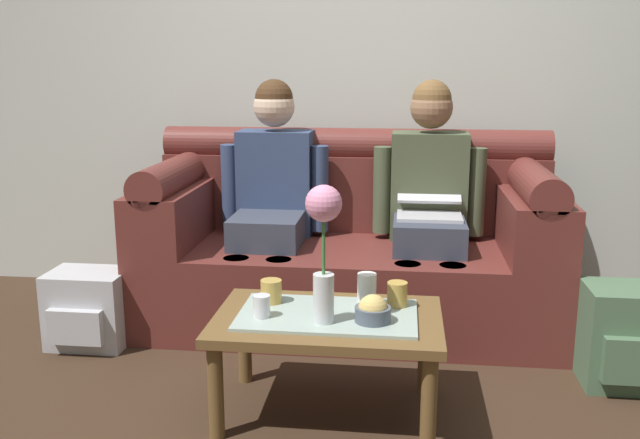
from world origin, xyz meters
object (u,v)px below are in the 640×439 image
(backpack_left, at_px, (89,309))
(couch, at_px, (349,249))
(cup_near_right, at_px, (397,294))
(snack_bowl, at_px, (373,311))
(cup_far_center, at_px, (271,291))
(flower_vase, at_px, (324,235))
(cup_far_left, at_px, (367,290))
(coffee_table, at_px, (328,329))
(cup_near_left, at_px, (262,306))
(backpack_right, at_px, (618,337))
(person_right, at_px, (429,196))
(person_left, at_px, (272,192))

(backpack_left, bearing_deg, couch, 22.43)
(cup_near_right, bearing_deg, snack_bowl, -115.61)
(cup_far_center, xyz_separation_m, backpack_left, (-0.95, 0.42, -0.27))
(flower_vase, bearing_deg, cup_far_left, 51.43)
(coffee_table, distance_m, cup_near_left, 0.26)
(cup_near_right, xyz_separation_m, backpack_right, (0.90, 0.27, -0.24))
(coffee_table, height_order, flower_vase, flower_vase)
(person_right, height_order, coffee_table, person_right)
(coffee_table, relative_size, cup_near_left, 10.24)
(cup_near_right, relative_size, backpack_left, 0.26)
(cup_far_center, bearing_deg, flower_vase, -39.27)
(snack_bowl, distance_m, backpack_right, 1.11)
(cup_far_center, bearing_deg, person_left, 100.32)
(cup_far_center, distance_m, cup_far_left, 0.37)
(cup_far_center, height_order, backpack_left, cup_far_center)
(cup_far_center, xyz_separation_m, cup_far_left, (0.37, -0.00, 0.02))
(cup_near_right, bearing_deg, backpack_left, 164.27)
(person_left, height_order, cup_far_left, person_left)
(person_left, bearing_deg, cup_near_right, -53.95)
(cup_far_center, bearing_deg, backpack_right, 11.85)
(couch, distance_m, backpack_right, 1.32)
(person_right, relative_size, coffee_table, 1.45)
(snack_bowl, height_order, cup_far_center, snack_bowl)
(person_left, distance_m, cup_near_right, 1.12)
(person_right, height_order, cup_near_right, person_right)
(flower_vase, bearing_deg, snack_bowl, 9.02)
(cup_far_center, relative_size, cup_far_left, 0.69)
(backpack_right, bearing_deg, person_left, 158.27)
(couch, bearing_deg, cup_far_left, -81.39)
(cup_near_left, bearing_deg, couch, 77.66)
(coffee_table, height_order, cup_near_right, cup_near_right)
(coffee_table, bearing_deg, couch, 90.00)
(cup_far_left, bearing_deg, snack_bowl, -78.76)
(person_left, relative_size, cup_far_left, 9.42)
(person_left, bearing_deg, coffee_table, -68.53)
(coffee_table, distance_m, backpack_left, 1.30)
(cup_far_center, bearing_deg, backpack_left, 156.00)
(person_right, height_order, flower_vase, person_right)
(person_right, height_order, cup_far_center, person_right)
(flower_vase, distance_m, snack_bowl, 0.33)
(flower_vase, relative_size, cup_near_right, 5.35)
(cup_far_left, distance_m, backpack_left, 1.42)
(person_left, relative_size, cup_near_right, 13.18)
(backpack_left, bearing_deg, flower_vase, -27.29)
(person_left, height_order, flower_vase, person_left)
(couch, xyz_separation_m, flower_vase, (-0.01, -1.09, 0.35))
(person_left, xyz_separation_m, person_right, (0.79, -0.00, -0.00))
(person_right, xyz_separation_m, cup_far_center, (-0.62, -0.91, -0.21))
(person_right, bearing_deg, snack_bowl, -101.97)
(cup_near_left, bearing_deg, person_right, 59.51)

